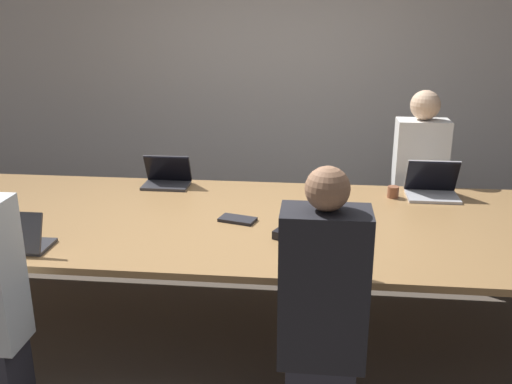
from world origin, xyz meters
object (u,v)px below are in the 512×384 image
object	(u,v)px
laptop_near_midright	(315,254)
laptop_near_left	(19,239)
laptop_far_midleft	(167,177)
laptop_far_right	(432,186)
person_far_right	(418,182)
stapler	(281,232)
person_near_midright	(322,317)
cup_far_right	(393,192)

from	to	relation	value
laptop_near_midright	laptop_near_left	size ratio (longest dim) A/B	1.07
laptop_far_midleft	laptop_far_right	distance (m)	1.93
laptop_far_right	person_far_right	distance (m)	0.53
laptop_far_midleft	stapler	xyz separation A→B (m)	(0.92, -0.89, -0.04)
person_near_midright	cup_far_right	size ratio (longest dim) A/B	17.36
laptop_far_right	laptop_near_midright	bearing A→B (deg)	-123.11
person_far_right	laptop_near_left	bearing A→B (deg)	-144.82
person_far_right	stapler	size ratio (longest dim) A/B	9.24
person_near_midright	person_far_right	bearing A→B (deg)	-109.88
laptop_far_right	person_far_right	size ratio (longest dim) A/B	0.25
person_near_midright	person_far_right	size ratio (longest dim) A/B	0.98
person_far_right	cup_far_right	distance (m)	0.64
stapler	laptop_near_left	bearing A→B (deg)	-140.97
laptop_near_left	person_far_right	bearing A→B (deg)	-144.82
laptop_near_midright	person_near_midright	size ratio (longest dim) A/B	0.24
person_near_midright	laptop_near_left	xyz separation A→B (m)	(-1.66, 0.41, 0.14)
laptop_far_right	stapler	distance (m)	1.32
laptop_near_midright	person_near_midright	distance (m)	0.40
laptop_near_left	stapler	size ratio (longest dim) A/B	2.00
cup_far_right	stapler	world-z (taller)	cup_far_right
stapler	laptop_far_right	bearing A→B (deg)	64.58
person_far_right	cup_far_right	bearing A→B (deg)	-115.63
person_far_right	stapler	distance (m)	1.69
laptop_near_left	cup_far_right	world-z (taller)	laptop_near_left
laptop_far_midleft	cup_far_right	world-z (taller)	laptop_far_midleft
person_near_midright	laptop_near_midright	bearing A→B (deg)	-84.13
person_near_midright	cup_far_right	world-z (taller)	person_near_midright
person_near_midright	laptop_far_midleft	size ratio (longest dim) A/B	4.04
laptop_near_left	laptop_far_midleft	xyz separation A→B (m)	(0.51, 1.26, -0.00)
laptop_near_midright	person_near_midright	bearing A→B (deg)	95.87
cup_far_right	stapler	bearing A→B (deg)	-133.11
person_near_midright	laptop_near_left	world-z (taller)	person_near_midright
person_near_midright	laptop_far_right	distance (m)	1.80
laptop_far_midleft	laptop_far_right	xyz separation A→B (m)	(1.93, -0.05, 0.01)
person_far_right	person_near_midright	bearing A→B (deg)	-109.88
laptop_near_midright	person_near_midright	xyz separation A→B (m)	(0.04, -0.37, -0.15)
laptop_far_midleft	laptop_far_right	world-z (taller)	laptop_far_right
laptop_near_left	stapler	xyz separation A→B (m)	(1.43, 0.36, -0.04)
laptop_near_left	cup_far_right	bearing A→B (deg)	-152.01
laptop_near_midright	laptop_far_midleft	size ratio (longest dim) A/B	0.95
laptop_near_midright	person_near_midright	world-z (taller)	person_near_midright
laptop_near_left	person_far_right	size ratio (longest dim) A/B	0.22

